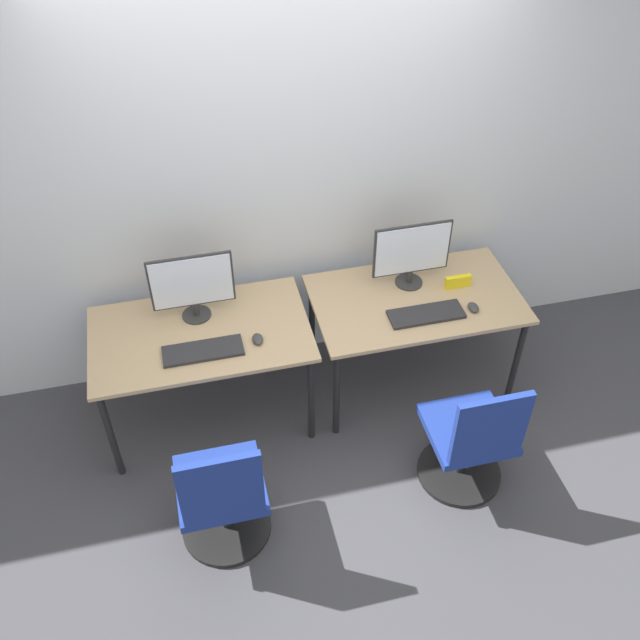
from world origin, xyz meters
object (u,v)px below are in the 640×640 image
keyboard_left (203,351)px  office_chair_right (470,443)px  office_chair_left (223,500)px  mouse_right (473,307)px  mouse_left (258,339)px  monitor_right (412,253)px  keyboard_right (426,314)px  monitor_left (192,285)px

keyboard_left → office_chair_right: 1.54m
keyboard_left → office_chair_right: size_ratio=0.51×
keyboard_left → office_chair_right: bearing=-26.9°
office_chair_left → mouse_right: bearing=23.7°
mouse_left → monitor_right: monitor_right is taller
mouse_left → mouse_right: 1.26m
keyboard_left → office_chair_left: (-0.02, -0.72, -0.36)m
keyboard_left → keyboard_right: (1.28, -0.00, 0.00)m
monitor_right → mouse_right: bearing=-48.6°
monitor_left → office_chair_right: bearing=-36.5°
monitor_left → keyboard_right: size_ratio=1.07×
office_chair_left → keyboard_left: bearing=88.1°
office_chair_right → keyboard_left: bearing=153.1°
keyboard_right → monitor_right: bearing=90.0°
monitor_left → keyboard_right: monitor_left is taller
office_chair_left → monitor_left: bearing=88.6°
monitor_left → office_chair_right: 1.76m
keyboard_left → mouse_left: 0.31m
keyboard_left → mouse_right: size_ratio=4.86×
mouse_left → mouse_right: size_ratio=1.00×
monitor_right → keyboard_left: bearing=-166.6°
mouse_right → office_chair_left: bearing=-156.3°
office_chair_right → monitor_right: bearing=92.8°
office_chair_left → keyboard_right: bearing=28.6°
monitor_left → monitor_right: size_ratio=1.00×
monitor_right → office_chair_right: bearing=-87.2°
mouse_left → mouse_right: same height
monitor_left → mouse_left: size_ratio=5.21×
office_chair_left → keyboard_right: office_chair_left is taller
mouse_right → office_chair_right: (-0.24, -0.66, -0.37)m
keyboard_right → mouse_right: mouse_right is taller
mouse_left → office_chair_right: bearing=-34.0°
mouse_left → keyboard_left: bearing=-177.0°
mouse_left → monitor_right: size_ratio=0.19×
mouse_right → keyboard_left: bearing=179.4°
mouse_left → keyboard_right: mouse_left is taller
monitor_left → monitor_right: (1.28, -0.00, 0.00)m
monitor_right → office_chair_left: bearing=-142.0°
keyboard_left → mouse_left: mouse_left is taller
keyboard_right → keyboard_left: bearing=179.9°
monitor_left → keyboard_left: size_ratio=1.07×
keyboard_right → mouse_right: 0.28m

